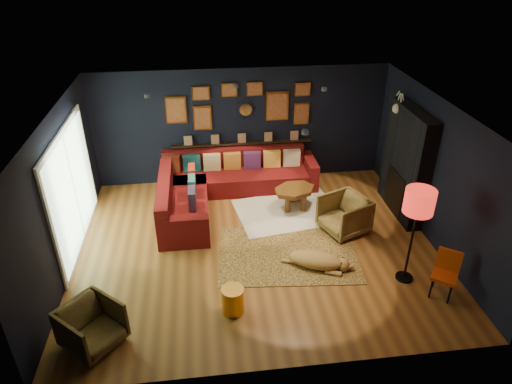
{
  "coord_description": "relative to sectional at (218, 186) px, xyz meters",
  "views": [
    {
      "loc": [
        -0.87,
        -6.8,
        5.05
      ],
      "look_at": [
        0.02,
        0.3,
        0.99
      ],
      "focal_mm": 32.0,
      "sensor_mm": 36.0,
      "label": 1
    }
  ],
  "objects": [
    {
      "name": "room_walls",
      "position": [
        0.61,
        -1.81,
        1.27
      ],
      "size": [
        6.5,
        6.5,
        6.5
      ],
      "color": "black",
      "rests_on": "ground"
    },
    {
      "name": "gallery_wall",
      "position": [
        0.6,
        0.91,
        1.48
      ],
      "size": [
        3.15,
        0.04,
        1.02
      ],
      "color": "gold",
      "rests_on": "room_walls"
    },
    {
      "name": "coffee_table",
      "position": [
        1.56,
        -0.56,
        0.06
      ],
      "size": [
        1.08,
        0.96,
        0.45
      ],
      "rotation": [
        0.0,
        0.0,
        0.38
      ],
      "color": "brown",
      "rests_on": "shag_rug"
    },
    {
      "name": "sectional",
      "position": [
        0.0,
        0.0,
        0.0
      ],
      "size": [
        3.41,
        2.69,
        0.86
      ],
      "color": "maroon",
      "rests_on": "ground"
    },
    {
      "name": "orange_chair",
      "position": [
        3.4,
        -3.42,
        0.14
      ],
      "size": [
        0.52,
        0.52,
        0.79
      ],
      "rotation": [
        0.0,
        0.0,
        -0.65
      ],
      "color": "black",
      "rests_on": "ground"
    },
    {
      "name": "gold_stool",
      "position": [
        0.05,
        -3.41,
        -0.1
      ],
      "size": [
        0.35,
        0.35,
        0.44
      ],
      "primitive_type": "cylinder",
      "color": "gold",
      "rests_on": "ground"
    },
    {
      "name": "ledge",
      "position": [
        0.61,
        0.87,
        0.6
      ],
      "size": [
        3.2,
        0.12,
        0.04
      ],
      "primitive_type": "cube",
      "color": "black",
      "rests_on": "room_walls"
    },
    {
      "name": "shag_rug",
      "position": [
        1.4,
        -0.71,
        -0.31
      ],
      "size": [
        2.28,
        1.81,
        0.03
      ],
      "primitive_type": "cube",
      "rotation": [
        0.0,
        0.0,
        0.16
      ],
      "color": "white",
      "rests_on": "ground"
    },
    {
      "name": "armchair_right",
      "position": [
        2.34,
        -1.51,
        0.08
      ],
      "size": [
        0.98,
        1.0,
        0.8
      ],
      "primitive_type": "imported",
      "rotation": [
        0.0,
        0.0,
        -1.17
      ],
      "color": "tan",
      "rests_on": "ground"
    },
    {
      "name": "leopard_rug",
      "position": [
        1.14,
        -2.11,
        -0.32
      ],
      "size": [
        2.62,
        1.98,
        0.01
      ],
      "primitive_type": "cube",
      "rotation": [
        0.0,
        0.0,
        -0.09
      ],
      "color": "#DBAA52",
      "rests_on": "ground"
    },
    {
      "name": "floor",
      "position": [
        0.61,
        -1.81,
        -0.32
      ],
      "size": [
        6.5,
        6.5,
        0.0
      ],
      "primitive_type": "plane",
      "color": "#996029",
      "rests_on": "ground"
    },
    {
      "name": "pouf",
      "position": [
        -0.53,
        -0.46,
        -0.11
      ],
      "size": [
        0.58,
        0.58,
        0.38
      ],
      "primitive_type": "cylinder",
      "color": "maroon",
      "rests_on": "shag_rug"
    },
    {
      "name": "armchair_left",
      "position": [
        -1.94,
        -3.81,
        0.05
      ],
      "size": [
        0.98,
        0.98,
        0.74
      ],
      "primitive_type": "imported",
      "rotation": [
        0.0,
        0.0,
        0.84
      ],
      "color": "tan",
      "rests_on": "ground"
    },
    {
      "name": "fireplace",
      "position": [
        3.71,
        -0.91,
        0.7
      ],
      "size": [
        0.31,
        1.6,
        2.2
      ],
      "color": "black",
      "rests_on": "ground"
    },
    {
      "name": "sunburst_mirror",
      "position": [
        0.71,
        0.91,
        1.38
      ],
      "size": [
        0.47,
        0.16,
        0.47
      ],
      "color": "silver",
      "rests_on": "room_walls"
    },
    {
      "name": "deer_head",
      "position": [
        3.75,
        -0.41,
        1.73
      ],
      "size": [
        0.5,
        0.28,
        0.45
      ],
      "color": "white",
      "rests_on": "fireplace"
    },
    {
      "name": "floor_lamp",
      "position": [
        2.96,
        -3.01,
        1.11
      ],
      "size": [
        0.47,
        0.47,
        1.7
      ],
      "color": "black",
      "rests_on": "ground"
    },
    {
      "name": "sliding_door",
      "position": [
        -2.6,
        -1.21,
        0.78
      ],
      "size": [
        0.06,
        2.8,
        2.2
      ],
      "color": "white",
      "rests_on": "ground"
    },
    {
      "name": "dog",
      "position": [
        1.54,
        -2.54,
        -0.11
      ],
      "size": [
        1.4,
        1.06,
        0.4
      ],
      "primitive_type": null,
      "rotation": [
        0.0,
        0.0,
        -0.41
      ],
      "color": "tan",
      "rests_on": "leopard_rug"
    },
    {
      "name": "ceiling_spots",
      "position": [
        0.61,
        -1.01,
        2.24
      ],
      "size": [
        3.3,
        2.5,
        0.06
      ],
      "color": "black",
      "rests_on": "room_walls"
    }
  ]
}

